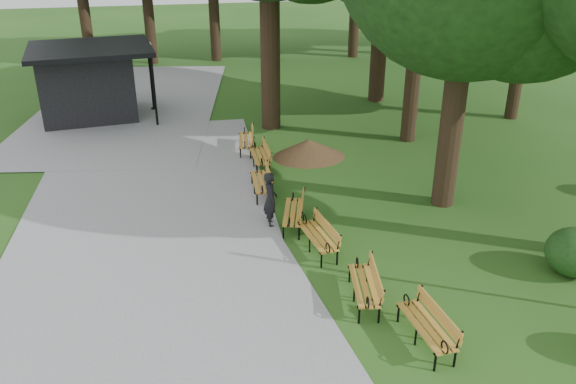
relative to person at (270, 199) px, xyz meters
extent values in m
plane|color=#235117|center=(0.33, -0.91, -0.83)|extent=(100.00, 100.00, 0.00)
cube|color=gray|center=(-3.67, 2.09, -0.80)|extent=(12.00, 38.00, 0.06)
imported|color=black|center=(0.00, 0.00, 0.00)|extent=(0.40, 0.61, 1.67)
cylinder|color=black|center=(-3.33, 12.28, 0.62)|extent=(0.10, 0.10, 2.91)
sphere|color=white|center=(-3.33, 12.28, 2.17)|extent=(0.32, 0.32, 0.32)
cone|color=#47301C|center=(2.35, 5.03, -0.48)|extent=(2.29, 2.29, 0.70)
cylinder|color=black|center=(5.55, 0.34, 2.70)|extent=(0.70, 0.70, 7.06)
cylinder|color=black|center=(6.70, 6.03, 2.36)|extent=(0.60, 0.60, 6.39)
cylinder|color=black|center=(1.58, 8.70, 3.43)|extent=(0.80, 0.80, 8.52)
cylinder|color=black|center=(7.35, 11.71, 2.68)|extent=(0.76, 0.76, 7.02)
cylinder|color=black|center=(12.34, 7.81, 2.32)|extent=(0.56, 0.56, 6.30)
ellipsoid|color=#193D14|center=(6.99, -4.08, -0.83)|extent=(1.44, 1.44, 1.23)
camera|label=1|loc=(-2.61, -15.05, 7.37)|focal=36.85mm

